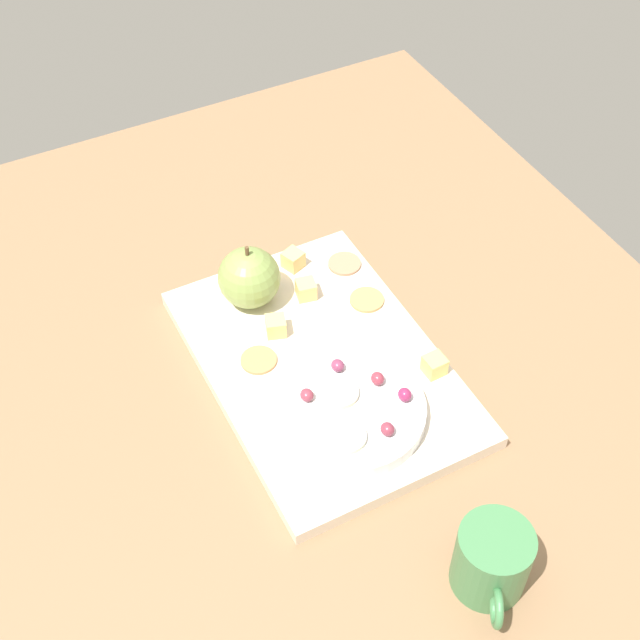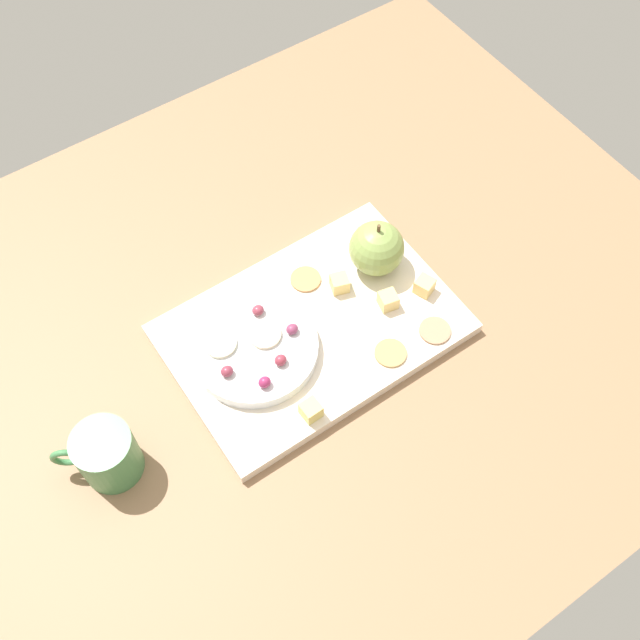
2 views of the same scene
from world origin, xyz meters
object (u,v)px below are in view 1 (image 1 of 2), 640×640
at_px(platter, 322,366).
at_px(apple_slice_0, 347,437).
at_px(apple_slice_1, 340,393).
at_px(cracker_0, 344,264).
at_px(grape_3, 307,395).
at_px(cheese_cube_3, 306,289).
at_px(grape_4, 405,395).
at_px(serving_dish, 350,411).
at_px(grape_1, 378,378).
at_px(grape_2, 388,429).
at_px(cheese_cube_0, 276,326).
at_px(cracker_2, 367,300).
at_px(cheese_cube_2, 293,260).
at_px(apple_whole, 249,278).
at_px(cracker_1, 259,360).
at_px(cup, 492,561).
at_px(cheese_cube_1, 434,365).
at_px(grape_0, 338,365).

xyz_separation_m(platter, apple_slice_0, (-0.12, 0.03, 0.03)).
bearing_deg(platter, apple_slice_1, 168.96).
bearing_deg(cracker_0, grape_3, 141.36).
xyz_separation_m(cheese_cube_3, grape_4, (-0.21, -0.02, 0.01)).
bearing_deg(serving_dish, cheese_cube_3, -12.19).
bearing_deg(grape_1, grape_2, 158.85).
bearing_deg(cheese_cube_0, cracker_0, -63.12).
bearing_deg(cheese_cube_0, cracker_2, -91.96).
height_order(cheese_cube_2, apple_slice_0, apple_slice_0).
bearing_deg(grape_1, grape_4, -155.85).
distance_m(serving_dish, apple_whole, 0.22).
bearing_deg(apple_slice_1, apple_whole, 5.96).
relative_size(cracker_1, cup, 0.44).
xyz_separation_m(cheese_cube_1, apple_slice_1, (0.01, 0.12, 0.01)).
height_order(cheese_cube_2, cup, cup).
relative_size(cheese_cube_3, cracker_0, 0.55).
distance_m(cheese_cube_0, apple_slice_0, 0.19).
bearing_deg(apple_slice_1, cup, -172.28).
distance_m(platter, grape_2, 0.14).
height_order(serving_dish, cheese_cube_0, cheese_cube_0).
xyz_separation_m(cracker_0, apple_slice_1, (-0.20, 0.12, 0.02)).
height_order(serving_dish, cracker_0, serving_dish).
relative_size(cheese_cube_0, cracker_0, 0.55).
bearing_deg(apple_whole, grape_2, -171.21).
xyz_separation_m(cracker_1, grape_4, (-0.14, -0.12, 0.02)).
bearing_deg(cup, cracker_1, 14.17).
bearing_deg(grape_3, cheese_cube_2, -22.40).
bearing_deg(grape_0, apple_slice_0, 157.52).
height_order(grape_0, grape_3, same).
height_order(grape_1, grape_2, same).
distance_m(cracker_1, grape_4, 0.19).
relative_size(grape_0, cup, 0.17).
distance_m(cracker_1, cup, 0.36).
relative_size(cheese_cube_2, grape_0, 1.43).
distance_m(platter, apple_whole, 0.15).
relative_size(platter, grape_0, 23.27).
height_order(cheese_cube_3, apple_slice_0, apple_slice_0).
distance_m(apple_whole, apple_slice_0, 0.26).
relative_size(cracker_1, apple_slice_0, 0.99).
distance_m(grape_1, grape_2, 0.07).
relative_size(grape_3, apple_slice_1, 0.38).
xyz_separation_m(serving_dish, cracker_1, (0.12, 0.06, -0.01)).
height_order(platter, cheese_cube_3, cheese_cube_3).
height_order(cheese_cube_3, cracker_1, cheese_cube_3).
bearing_deg(cup, serving_dish, 7.63).
height_order(cheese_cube_1, apple_slice_1, apple_slice_1).
distance_m(grape_2, apple_slice_1, 0.07).
bearing_deg(cheese_cube_3, cracker_0, -68.65).
bearing_deg(cheese_cube_1, apple_slice_0, 108.39).
bearing_deg(cracker_2, platter, 122.88).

